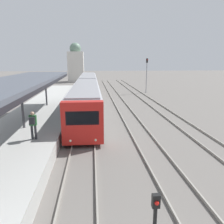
{
  "coord_description": "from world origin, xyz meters",
  "views": [
    {
      "loc": [
        0.63,
        -1.56,
        5.33
      ],
      "look_at": [
        2.06,
        14.19,
        1.62
      ],
      "focal_mm": 35.0,
      "sensor_mm": 36.0,
      "label": 1
    }
  ],
  "objects_px": {
    "person_on_platform": "(33,123)",
    "signal_post_near": "(155,223)",
    "train_near": "(87,89)",
    "signal_mast_far": "(147,72)"
  },
  "relations": [
    {
      "from": "person_on_platform",
      "to": "signal_post_near",
      "type": "distance_m",
      "value": 9.26
    },
    {
      "from": "train_near",
      "to": "signal_mast_far",
      "type": "relative_size",
      "value": 5.64
    },
    {
      "from": "person_on_platform",
      "to": "train_near",
      "type": "bearing_deg",
      "value": 80.3
    },
    {
      "from": "train_near",
      "to": "signal_post_near",
      "type": "xyz_separation_m",
      "value": [
        2.15,
        -24.31,
        -0.41
      ]
    },
    {
      "from": "train_near",
      "to": "person_on_platform",
      "type": "bearing_deg",
      "value": -99.7
    },
    {
      "from": "signal_post_near",
      "to": "signal_mast_far",
      "type": "relative_size",
      "value": 0.37
    },
    {
      "from": "train_near",
      "to": "signal_mast_far",
      "type": "height_order",
      "value": "signal_mast_far"
    },
    {
      "from": "signal_post_near",
      "to": "signal_mast_far",
      "type": "bearing_deg",
      "value": 76.49
    },
    {
      "from": "person_on_platform",
      "to": "signal_post_near",
      "type": "bearing_deg",
      "value": -57.44
    },
    {
      "from": "signal_mast_far",
      "to": "person_on_platform",
      "type": "bearing_deg",
      "value": -117.71
    }
  ]
}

